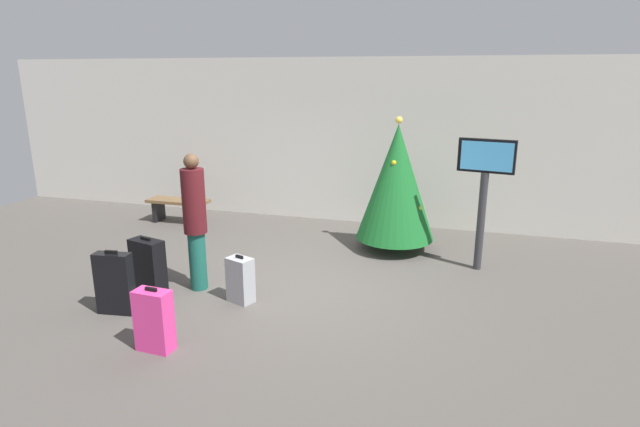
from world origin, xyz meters
The scene contains 10 objects.
ground_plane centered at (0.00, 0.00, 0.00)m, with size 16.00×16.00×0.00m, color #514C47.
back_wall centered at (0.00, 3.59, 1.62)m, with size 16.00×0.20×3.25m, color beige.
holiday_tree centered at (1.07, 2.02, 1.18)m, with size 1.32×1.32×2.27m.
flight_info_kiosk centered at (2.45, 1.47, 1.39)m, with size 0.83×0.24×2.02m.
waiting_bench centered at (-3.38, 2.43, 0.35)m, with size 1.26×0.44×0.48m.
traveller_0 centered at (-1.34, -0.42, 1.03)m, with size 0.36×0.36×1.92m.
suitcase_0 centered at (-2.01, -0.62, 0.36)m, with size 0.54×0.35×0.76m.
suitcase_1 centered at (-0.96, -2.04, 0.35)m, with size 0.41×0.23×0.74m.
suitcase_2 centered at (-1.96, -1.40, 0.40)m, with size 0.48×0.23×0.84m.
suitcase_3 centered at (-0.58, -0.65, 0.31)m, with size 0.39×0.33×0.65m.
Camera 1 is at (2.19, -6.38, 2.95)m, focal length 28.69 mm.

